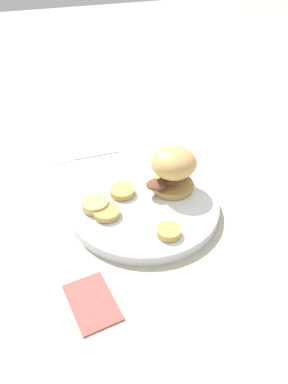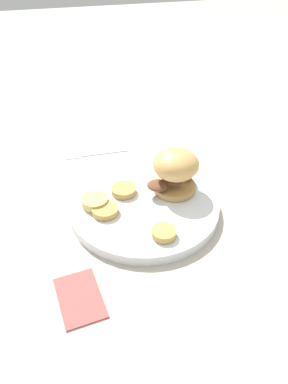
{
  "view_description": "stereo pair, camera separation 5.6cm",
  "coord_description": "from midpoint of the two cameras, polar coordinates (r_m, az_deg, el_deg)",
  "views": [
    {
      "loc": [
        -0.56,
        0.2,
        0.51
      ],
      "look_at": [
        0.0,
        0.0,
        0.05
      ],
      "focal_mm": 35.0,
      "sensor_mm": 36.0,
      "label": 1
    },
    {
      "loc": [
        -0.58,
        0.15,
        0.51
      ],
      "look_at": [
        0.0,
        0.0,
        0.05
      ],
      "focal_mm": 35.0,
      "sensor_mm": 36.0,
      "label": 2
    }
  ],
  "objects": [
    {
      "name": "ground_plane",
      "position": [
        0.78,
        2.05,
        -2.84
      ],
      "size": [
        4.0,
        4.0,
        0.0
      ],
      "primitive_type": "plane",
      "color": "#B2A899"
    },
    {
      "name": "dinner_plate",
      "position": [
        0.77,
        2.07,
        -2.12
      ],
      "size": [
        0.31,
        0.31,
        0.02
      ],
      "color": "white",
      "rests_on": "ground_plane"
    },
    {
      "name": "sandwich",
      "position": [
        0.78,
        6.88,
        3.44
      ],
      "size": [
        0.1,
        0.12,
        0.09
      ],
      "color": "tan",
      "rests_on": "dinner_plate"
    },
    {
      "name": "potato_round_0",
      "position": [
        0.74,
        -3.8,
        -2.8
      ],
      "size": [
        0.05,
        0.05,
        0.01
      ],
      "primitive_type": "cylinder",
      "color": "tan",
      "rests_on": "dinner_plate"
    },
    {
      "name": "potato_round_1",
      "position": [
        0.79,
        -1.08,
        0.26
      ],
      "size": [
        0.05,
        0.05,
        0.01
      ],
      "primitive_type": "cylinder",
      "color": "tan",
      "rests_on": "dinner_plate"
    },
    {
      "name": "potato_round_2",
      "position": [
        0.69,
        5.39,
        -6.28
      ],
      "size": [
        0.05,
        0.05,
        0.01
      ],
      "primitive_type": "cylinder",
      "color": "tan",
      "rests_on": "dinner_plate"
    },
    {
      "name": "potato_round_3",
      "position": [
        0.76,
        -5.41,
        -1.49
      ],
      "size": [
        0.05,
        0.05,
        0.02
      ],
      "primitive_type": "cylinder",
      "color": "#DBB766",
      "rests_on": "dinner_plate"
    },
    {
      "name": "fork",
      "position": [
        0.97,
        -5.94,
        5.86
      ],
      "size": [
        0.02,
        0.17,
        0.0
      ],
      "color": "silver",
      "rests_on": "ground_plane"
    },
    {
      "name": "napkin",
      "position": [
        0.63,
        -7.2,
        -15.69
      ],
      "size": [
        0.11,
        0.08,
        0.01
      ],
      "primitive_type": "cube",
      "rotation": [
        0.0,
        0.0,
        0.13
      ],
      "color": "#B24C47",
      "rests_on": "ground_plane"
    }
  ]
}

